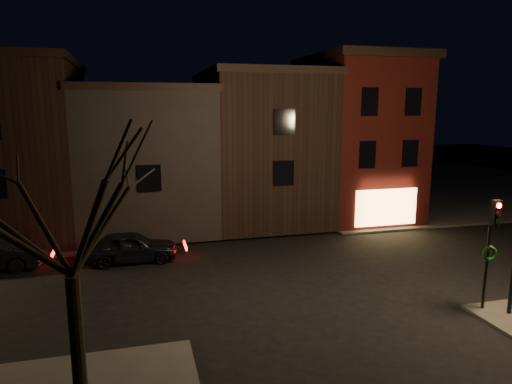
# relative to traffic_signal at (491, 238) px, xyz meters

# --- Properties ---
(ground) EXTENTS (120.00, 120.00, 0.00)m
(ground) POSITION_rel_traffic_signal_xyz_m (-5.60, 5.51, -2.81)
(ground) COLOR black
(ground) RESTS_ON ground
(sidewalk_far_right) EXTENTS (30.00, 30.00, 0.12)m
(sidewalk_far_right) POSITION_rel_traffic_signal_xyz_m (14.40, 25.51, -2.75)
(sidewalk_far_right) COLOR #2D2B28
(sidewalk_far_right) RESTS_ON ground
(corner_building) EXTENTS (6.50, 8.50, 10.50)m
(corner_building) POSITION_rel_traffic_signal_xyz_m (2.40, 14.98, 2.59)
(corner_building) COLOR #4B100D
(corner_building) RESTS_ON ground
(row_building_a) EXTENTS (7.30, 10.30, 9.40)m
(row_building_a) POSITION_rel_traffic_signal_xyz_m (-4.10, 16.01, 2.03)
(row_building_a) COLOR black
(row_building_a) RESTS_ON ground
(row_building_b) EXTENTS (7.80, 10.30, 8.40)m
(row_building_b) POSITION_rel_traffic_signal_xyz_m (-11.35, 16.01, 1.53)
(row_building_b) COLOR black
(row_building_b) RESTS_ON ground
(row_building_c) EXTENTS (7.30, 10.30, 9.90)m
(row_building_c) POSITION_rel_traffic_signal_xyz_m (-18.60, 16.01, 2.28)
(row_building_c) COLOR black
(row_building_c) RESTS_ON ground
(traffic_signal) EXTENTS (0.58, 0.38, 4.05)m
(traffic_signal) POSITION_rel_traffic_signal_xyz_m (0.00, 0.00, 0.00)
(traffic_signal) COLOR black
(traffic_signal) RESTS_ON sidewalk_near_right
(bare_tree_left) EXTENTS (5.60, 5.60, 7.50)m
(bare_tree_left) POSITION_rel_traffic_signal_xyz_m (-13.60, -1.49, 2.63)
(bare_tree_left) COLOR black
(bare_tree_left) RESTS_ON sidewalk_near_left
(parked_car_a) EXTENTS (4.36, 1.80, 1.48)m
(parked_car_a) POSITION_rel_traffic_signal_xyz_m (-12.40, 8.98, -2.07)
(parked_car_a) COLOR black
(parked_car_a) RESTS_ON ground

